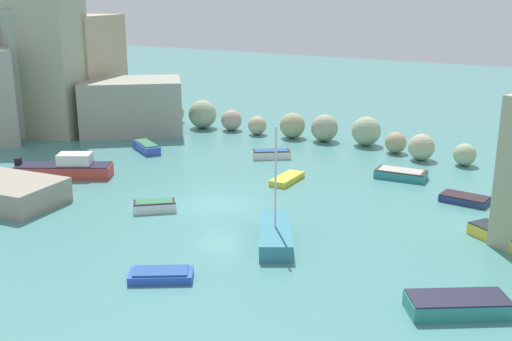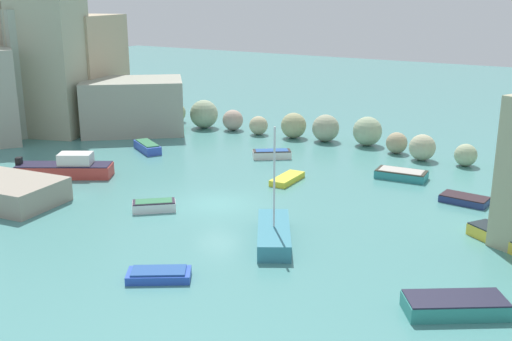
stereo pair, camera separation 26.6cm
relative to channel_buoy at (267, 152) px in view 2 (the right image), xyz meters
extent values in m
plane|color=teal|center=(3.23, -10.66, -0.28)|extent=(160.00, 160.00, 0.00)
cube|color=tan|center=(-29.76, 3.33, 0.86)|extent=(9.68, 9.26, 2.30)
cube|color=#A89190|center=(-22.44, 2.85, 3.01)|extent=(8.68, 6.61, 6.59)
cube|color=#9CA898|center=(-22.17, -2.27, 4.89)|extent=(8.63, 8.15, 10.35)
cube|color=#9B9C8B|center=(-14.03, 1.00, 1.98)|extent=(10.24, 9.98, 4.53)
cube|color=#ADA38C|center=(-23.24, -2.27, 6.35)|extent=(9.69, 10.25, 13.28)
cube|color=#A3A58B|center=(-18.96, -3.21, 5.91)|extent=(6.22, 5.89, 12.39)
cube|color=tan|center=(-20.88, 1.46, 4.58)|extent=(8.14, 8.49, 9.72)
sphere|color=tan|center=(-13.58, 6.12, 0.62)|extent=(1.81, 1.81, 1.81)
sphere|color=#9FB18C|center=(-9.88, 5.52, 0.96)|extent=(2.49, 2.49, 2.49)
sphere|color=tan|center=(-7.14, 6.05, 0.62)|extent=(1.80, 1.80, 1.80)
sphere|color=tan|center=(-4.32, 5.78, 0.51)|extent=(1.58, 1.58, 1.58)
sphere|color=tan|center=(-1.20, 6.28, 0.76)|extent=(2.10, 2.10, 2.10)
sphere|color=#9EA384|center=(1.58, 6.58, 0.81)|extent=(2.19, 2.19, 2.19)
sphere|color=#9EB18B|center=(4.98, 7.07, 0.86)|extent=(2.29, 2.29, 2.29)
sphere|color=tan|center=(7.79, 5.94, 0.51)|extent=(1.60, 1.60, 1.60)
sphere|color=#B2B08E|center=(10.04, 4.96, 0.66)|extent=(1.89, 1.89, 1.89)
sphere|color=#A6B38B|center=(13.07, 5.10, 0.50)|extent=(1.56, 1.56, 1.56)
sphere|color=red|center=(0.00, 0.00, 0.00)|extent=(0.57, 0.57, 0.57)
cube|color=navy|center=(15.08, -2.97, -0.10)|extent=(2.69, 1.54, 0.38)
cube|color=#2C1D22|center=(15.08, -2.97, 0.12)|extent=(2.64, 1.51, 0.06)
cube|color=yellow|center=(4.44, -4.77, -0.10)|extent=(1.22, 3.00, 0.37)
cube|color=teal|center=(8.73, -13.70, 0.11)|extent=(3.92, 5.09, 0.78)
cylinder|color=silver|center=(8.73, -13.70, 2.95)|extent=(0.10, 0.10, 4.90)
cube|color=blue|center=(-8.45, -3.58, 0.02)|extent=(3.45, 2.62, 0.61)
cube|color=#2D7047|center=(-8.45, -3.58, 0.36)|extent=(2.93, 2.23, 0.08)
cube|color=#C63C37|center=(-8.44, -11.58, 0.12)|extent=(6.10, 4.65, 0.80)
cube|color=#1D1931|center=(-8.44, -11.58, 0.55)|extent=(5.98, 4.56, 0.06)
cube|color=silver|center=(-7.77, -11.17, 0.91)|extent=(2.48, 2.21, 0.79)
cube|color=black|center=(-10.93, -13.13, 0.77)|extent=(0.54, 0.56, 0.50)
cube|color=blue|center=(6.72, -19.78, -0.11)|extent=(2.89, 2.51, 0.36)
cube|color=#234C93|center=(6.72, -19.78, 0.11)|extent=(2.45, 2.13, 0.08)
cube|color=teal|center=(18.02, -16.04, 0.02)|extent=(3.98, 3.41, 0.60)
cube|color=#232237|center=(18.02, -16.04, 0.35)|extent=(3.90, 3.34, 0.06)
cube|color=teal|center=(10.37, -0.25, -0.03)|extent=(3.34, 1.84, 0.50)
cube|color=#2F2E24|center=(10.37, -0.25, 0.24)|extent=(3.27, 1.80, 0.06)
cube|color=#ADA89E|center=(10.37, -0.25, 0.25)|extent=(2.84, 1.56, 0.08)
cube|color=white|center=(0.62, -0.30, -0.02)|extent=(2.85, 2.53, 0.53)
cube|color=#2C2623|center=(0.62, -0.30, 0.28)|extent=(2.80, 2.48, 0.06)
cube|color=#234C93|center=(0.62, -0.30, 0.29)|extent=(2.43, 2.15, 0.08)
cube|color=yellow|center=(18.05, -8.03, 0.00)|extent=(3.40, 2.77, 0.57)
cube|color=black|center=(18.05, -8.03, 0.31)|extent=(3.33, 2.72, 0.06)
cube|color=white|center=(0.88, -13.44, -0.04)|extent=(2.45, 2.35, 0.50)
cube|color=#281F2E|center=(0.88, -13.44, 0.24)|extent=(2.40, 2.31, 0.06)
cube|color=#2D7047|center=(0.88, -13.44, 0.25)|extent=(2.08, 2.00, 0.08)
camera|label=1|loc=(22.52, -37.67, 11.31)|focal=43.13mm
camera|label=2|loc=(22.75, -37.53, 11.31)|focal=43.13mm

